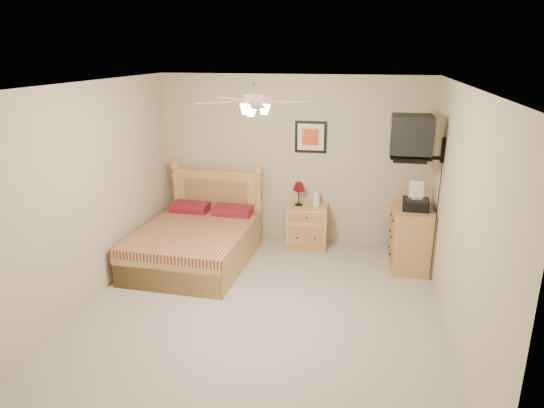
{
  "coord_description": "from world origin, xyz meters",
  "views": [
    {
      "loc": [
        1.08,
        -4.73,
        2.82
      ],
      "look_at": [
        -0.04,
        0.9,
        1.0
      ],
      "focal_mm": 32.0,
      "sensor_mm": 36.0,
      "label": 1
    }
  ],
  "objects": [
    {
      "name": "wall_front",
      "position": [
        0.0,
        -2.25,
        1.25
      ],
      "size": [
        4.0,
        0.04,
        2.5
      ],
      "primitive_type": "cube",
      "color": "tan",
      "rests_on": "ground"
    },
    {
      "name": "nightstand",
      "position": [
        0.27,
        2.0,
        0.32
      ],
      "size": [
        0.61,
        0.48,
        0.63
      ],
      "primitive_type": "cube",
      "rotation": [
        0.0,
        0.0,
        0.07
      ],
      "color": "#A57648",
      "rests_on": "ground"
    },
    {
      "name": "ceiling_fan",
      "position": [
        0.0,
        -0.2,
        2.36
      ],
      "size": [
        1.14,
        1.14,
        0.28
      ],
      "primitive_type": null,
      "color": "white",
      "rests_on": "ceiling"
    },
    {
      "name": "framed_picture",
      "position": [
        0.27,
        2.23,
        1.62
      ],
      "size": [
        0.46,
        0.04,
        0.46
      ],
      "primitive_type": "cube",
      "color": "black",
      "rests_on": "wall_back"
    },
    {
      "name": "magazine_upper",
      "position": [
        1.72,
        1.83,
        0.88
      ],
      "size": [
        0.18,
        0.24,
        0.02
      ],
      "primitive_type": "imported",
      "rotation": [
        0.0,
        0.0,
        -0.02
      ],
      "color": "gray",
      "rests_on": "magazine_lower"
    },
    {
      "name": "wall_right",
      "position": [
        2.0,
        0.0,
        1.25
      ],
      "size": [
        0.04,
        4.5,
        2.5
      ],
      "primitive_type": "cube",
      "color": "tan",
      "rests_on": "ground"
    },
    {
      "name": "wall_left",
      "position": [
        -2.0,
        0.0,
        1.25
      ],
      "size": [
        0.04,
        4.5,
        2.5
      ],
      "primitive_type": "cube",
      "color": "tan",
      "rests_on": "ground"
    },
    {
      "name": "fax_machine",
      "position": [
        1.74,
        1.5,
        1.02
      ],
      "size": [
        0.34,
        0.36,
        0.35
      ],
      "primitive_type": null,
      "rotation": [
        0.0,
        0.0,
        -0.05
      ],
      "color": "black",
      "rests_on": "dresser"
    },
    {
      "name": "floor",
      "position": [
        0.0,
        0.0,
        0.0
      ],
      "size": [
        4.5,
        4.5,
        0.0
      ],
      "primitive_type": "plane",
      "color": "gray",
      "rests_on": "ground"
    },
    {
      "name": "bed",
      "position": [
        -1.17,
        1.12,
        0.61
      ],
      "size": [
        1.49,
        1.92,
        1.21
      ],
      "primitive_type": null,
      "rotation": [
        0.0,
        0.0,
        -0.04
      ],
      "color": "#9F723C",
      "rests_on": "ground"
    },
    {
      "name": "ceiling",
      "position": [
        0.0,
        0.0,
        2.5
      ],
      "size": [
        4.0,
        4.5,
        0.04
      ],
      "primitive_type": "cube",
      "color": "white",
      "rests_on": "ground"
    },
    {
      "name": "wall_tv",
      "position": [
        1.75,
        1.34,
        1.81
      ],
      "size": [
        0.56,
        0.46,
        0.58
      ],
      "primitive_type": null,
      "color": "black",
      "rests_on": "wall_right"
    },
    {
      "name": "magazine_lower",
      "position": [
        1.7,
        1.83,
        0.86
      ],
      "size": [
        0.25,
        0.3,
        0.02
      ],
      "primitive_type": "imported",
      "rotation": [
        0.0,
        0.0,
        -0.27
      ],
      "color": "beige",
      "rests_on": "dresser"
    },
    {
      "name": "dresser",
      "position": [
        1.73,
        1.56,
        0.42
      ],
      "size": [
        0.53,
        0.74,
        0.85
      ],
      "primitive_type": "cube",
      "rotation": [
        0.0,
        0.0,
        0.04
      ],
      "color": "#9E6A3F",
      "rests_on": "ground"
    },
    {
      "name": "lotion_bottle",
      "position": [
        0.4,
        2.04,
        0.76
      ],
      "size": [
        0.11,
        0.11,
        0.27
      ],
      "primitive_type": "imported",
      "rotation": [
        0.0,
        0.0,
        0.07
      ],
      "color": "silver",
      "rests_on": "nightstand"
    },
    {
      "name": "wall_back",
      "position": [
        0.0,
        2.25,
        1.25
      ],
      "size": [
        4.0,
        0.04,
        2.5
      ],
      "primitive_type": "cube",
      "color": "tan",
      "rests_on": "ground"
    },
    {
      "name": "table_lamp",
      "position": [
        0.14,
        2.05,
        0.81
      ],
      "size": [
        0.21,
        0.21,
        0.35
      ],
      "primitive_type": null,
      "rotation": [
        0.0,
        0.0,
        -0.1
      ],
      "color": "#5A0B0E",
      "rests_on": "nightstand"
    }
  ]
}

